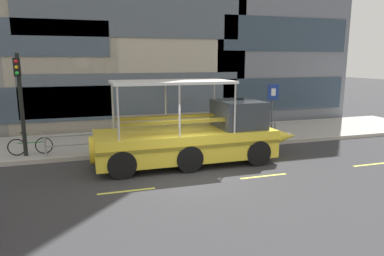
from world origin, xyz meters
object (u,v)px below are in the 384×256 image
traffic_light_pole (20,95)px  pedestrian_near_bow (235,118)px  parking_sign (273,102)px  duck_tour_boat (197,137)px  leaned_bicycle (30,146)px

traffic_light_pole → pedestrian_near_bow: bearing=4.8°
parking_sign → pedestrian_near_bow: (-1.65, 0.79, -0.85)m
duck_tour_boat → pedestrian_near_bow: duck_tour_boat is taller
traffic_light_pole → leaned_bicycle: size_ratio=2.37×
leaned_bicycle → traffic_light_pole: bearing=-136.1°
traffic_light_pole → duck_tour_boat: (6.63, -2.33, -1.64)m
pedestrian_near_bow → leaned_bicycle: bearing=-176.1°
pedestrian_near_bow → traffic_light_pole: bearing=-175.2°
pedestrian_near_bow → duck_tour_boat: bearing=-134.1°
leaned_bicycle → duck_tour_boat: bearing=-21.2°
leaned_bicycle → duck_tour_boat: (6.45, -2.50, 0.49)m
traffic_light_pole → parking_sign: traffic_light_pole is taller
parking_sign → duck_tour_boat: duck_tour_boat is taller
traffic_light_pole → parking_sign: 11.35m
traffic_light_pole → parking_sign: size_ratio=1.53×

